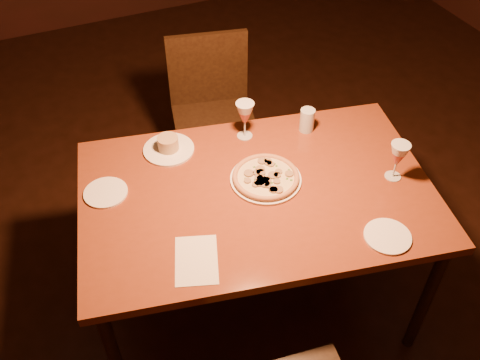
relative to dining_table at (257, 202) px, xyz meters
name	(u,v)px	position (x,y,z in m)	size (l,w,h in m)	color
floor	(283,304)	(0.13, -0.10, -0.74)	(7.00, 7.00, 0.00)	black
dining_table	(257,202)	(0.00, 0.00, 0.00)	(1.68, 1.25, 0.81)	brown
chair_far	(213,110)	(0.16, 0.95, -0.19)	(0.56, 0.56, 0.97)	black
pizza_plate	(266,177)	(0.06, 0.04, 0.09)	(0.31, 0.31, 0.03)	white
ramekin_saucer	(168,146)	(-0.27, 0.40, 0.10)	(0.24, 0.24, 0.08)	white
wine_glass_far	(245,120)	(0.10, 0.36, 0.17)	(0.09, 0.09, 0.19)	#AE4B48
wine_glass_right	(397,161)	(0.59, -0.16, 0.16)	(0.08, 0.08, 0.19)	#AE4B48
water_tumbler	(307,120)	(0.39, 0.28, 0.13)	(0.07, 0.07, 0.12)	silver
side_plate_left	(106,193)	(-0.60, 0.24, 0.08)	(0.19, 0.19, 0.01)	white
side_plate_near	(388,236)	(0.36, -0.44, 0.08)	(0.19, 0.19, 0.01)	white
menu_card	(196,260)	(-0.37, -0.25, 0.07)	(0.16, 0.24, 0.00)	silver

